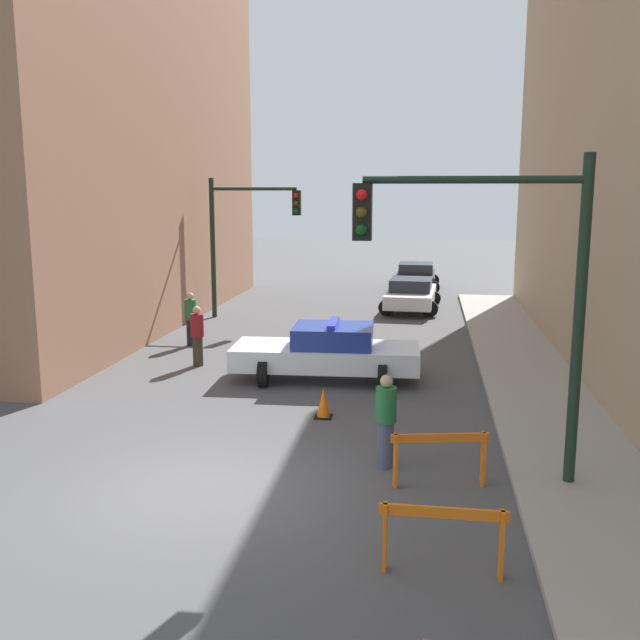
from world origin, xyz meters
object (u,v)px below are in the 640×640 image
(pedestrian_sidewalk, at_px, (386,420))
(barrier_back, at_px, (440,450))
(traffic_light_near, at_px, (504,270))
(pedestrian_corner, at_px, (191,318))
(parked_car_near, at_px, (411,294))
(parked_car_mid, at_px, (416,276))
(barrier_mid, at_px, (443,529))
(police_car, at_px, (328,352))
(pedestrian_crossing, at_px, (197,335))
(traffic_light_far, at_px, (241,227))
(traffic_cone, at_px, (323,403))

(pedestrian_sidewalk, height_order, barrier_back, pedestrian_sidewalk)
(traffic_light_near, distance_m, pedestrian_corner, 12.90)
(parked_car_near, xyz_separation_m, parked_car_mid, (0.09, 6.11, 0.00))
(parked_car_near, height_order, pedestrian_corner, pedestrian_corner)
(traffic_light_near, bearing_deg, parked_car_near, 95.98)
(parked_car_near, height_order, barrier_mid, parked_car_near)
(police_car, bearing_deg, pedestrian_crossing, 73.78)
(traffic_light_far, distance_m, pedestrian_corner, 5.59)
(police_car, xyz_separation_m, barrier_mid, (2.71, -9.06, -0.11))
(barrier_mid, bearing_deg, pedestrian_sidewalk, 104.85)
(parked_car_mid, bearing_deg, barrier_back, -87.76)
(parked_car_near, distance_m, pedestrian_sidewalk, 16.56)
(traffic_light_far, relative_size, police_car, 1.09)
(traffic_cone, bearing_deg, barrier_mid, -68.40)
(pedestrian_sidewalk, relative_size, traffic_cone, 2.53)
(parked_car_near, relative_size, pedestrian_crossing, 2.64)
(pedestrian_corner, relative_size, barrier_mid, 1.04)
(police_car, relative_size, traffic_cone, 7.28)
(traffic_light_near, distance_m, parked_car_near, 17.33)
(traffic_light_near, bearing_deg, parked_car_mid, 94.19)
(pedestrian_corner, xyz_separation_m, barrier_mid, (7.46, -12.44, -0.24))
(traffic_cone, bearing_deg, parked_car_near, 83.87)
(police_car, relative_size, parked_car_near, 1.09)
(parked_car_near, bearing_deg, barrier_back, -84.03)
(traffic_light_far, bearing_deg, police_car, -62.15)
(police_car, xyz_separation_m, pedestrian_crossing, (-3.72, 0.91, 0.14))
(traffic_light_far, xyz_separation_m, traffic_cone, (4.75, -11.42, -3.08))
(traffic_light_far, relative_size, barrier_mid, 3.25)
(traffic_light_far, distance_m, barrier_back, 16.55)
(barrier_back, bearing_deg, pedestrian_crossing, 131.65)
(traffic_light_far, distance_m, traffic_cone, 12.74)
(traffic_cone, bearing_deg, police_car, 96.28)
(parked_car_mid, bearing_deg, traffic_light_near, -85.50)
(traffic_light_far, distance_m, barrier_mid, 19.01)
(traffic_light_far, distance_m, parked_car_mid, 11.09)
(pedestrian_crossing, height_order, pedestrian_corner, same)
(parked_car_near, bearing_deg, traffic_light_near, -80.95)
(pedestrian_crossing, distance_m, barrier_mid, 11.87)
(police_car, relative_size, barrier_mid, 2.99)
(pedestrian_corner, bearing_deg, barrier_mid, -22.37)
(police_car, bearing_deg, parked_car_near, -12.09)
(traffic_light_near, height_order, barrier_back, traffic_light_near)
(parked_car_mid, relative_size, pedestrian_corner, 2.60)
(traffic_light_far, bearing_deg, pedestrian_sidewalk, -66.05)
(police_car, xyz_separation_m, parked_car_near, (1.84, 10.92, -0.05))
(pedestrian_crossing, xyz_separation_m, pedestrian_sidewalk, (5.52, -6.54, 0.00))
(barrier_back, bearing_deg, traffic_light_near, 15.72)
(parked_car_mid, height_order, barrier_back, parked_car_mid)
(traffic_light_far, distance_m, pedestrian_sidewalk, 15.50)
(police_car, relative_size, barrier_back, 3.03)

